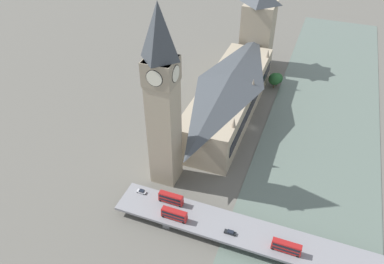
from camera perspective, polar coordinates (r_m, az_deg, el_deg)
The scene contains 13 objects.
ground_plane at distance 211.00m, azimuth 9.24°, elevation 0.64°, with size 600.00×600.00×0.00m, color #605E56.
river_water at distance 209.31m, azimuth 18.85°, elevation -1.48°, with size 60.17×360.00×0.30m, color slate.
parliament_hall at distance 212.84m, azimuth 5.75°, elevation 5.66°, with size 27.67×100.66×26.55m.
clock_tower at distance 152.13m, azimuth -4.50°, elevation 5.15°, with size 12.64×12.64×83.53m.
victoria_tower at distance 262.86m, azimuth 10.00°, elevation 15.12°, with size 19.97×19.97×57.50m.
road_bridge at distance 153.98m, azimuth 16.32°, elevation -16.85°, with size 152.34×15.60×4.79m.
double_decker_bus_lead at distance 154.26m, azimuth -2.72°, elevation -12.40°, with size 10.80×2.62×4.73m.
double_decker_bus_mid at distance 159.91m, azimuth -3.23°, elevation -10.03°, with size 10.72×2.55×4.85m.
double_decker_bus_rear at distance 148.88m, azimuth 14.20°, elevation -16.60°, with size 11.07×2.51×4.82m.
car_northbound_lead at distance 151.76m, azimuth 5.85°, elevation -14.97°, with size 4.78×1.74×1.34m.
car_northbound_mid at distance 166.39m, azimuth -7.70°, elevation -8.97°, with size 4.17×1.86×1.41m.
tree_embankment_near at distance 246.15m, azimuth 12.48°, elevation 7.89°, with size 7.82×7.82×10.46m.
tree_embankment_mid at distance 249.75m, azimuth 12.88°, elevation 7.97°, with size 7.00×7.00×8.85m.
Camera 1 is at (-27.41, 167.13, 125.85)m, focal length 35.00 mm.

